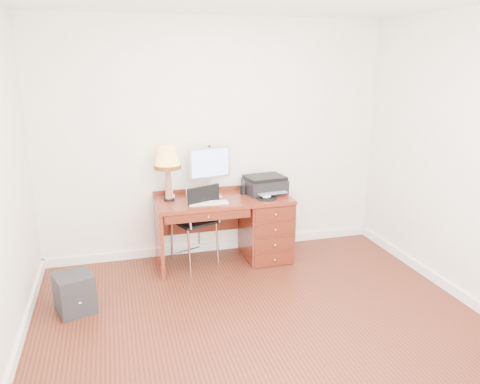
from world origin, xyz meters
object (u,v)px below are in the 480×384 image
object	(u,v)px
desk	(251,224)
monitor	(210,165)
chair	(195,216)
equipment_box	(75,293)
printer	(265,185)
leg_lamp	(167,161)
phone	(171,194)

from	to	relation	value
desk	monitor	size ratio (longest dim) A/B	2.71
chair	equipment_box	size ratio (longest dim) A/B	2.56
desk	printer	size ratio (longest dim) A/B	3.06
leg_lamp	equipment_box	world-z (taller)	leg_lamp
desk	chair	size ratio (longest dim) A/B	1.60
chair	monitor	bearing A→B (deg)	12.69
monitor	chair	bearing A→B (deg)	-156.63
desk	phone	xyz separation A→B (m)	(-0.89, 0.14, 0.39)
chair	equipment_box	distance (m)	1.51
equipment_box	desk	bearing A→B (deg)	1.52
desk	chair	world-z (taller)	chair
monitor	printer	distance (m)	0.68
desk	phone	distance (m)	0.98
chair	equipment_box	xyz separation A→B (m)	(-1.26, -0.74, -0.38)
desk	printer	bearing A→B (deg)	24.81
monitor	desk	bearing A→B (deg)	-31.67
printer	chair	size ratio (longest dim) A/B	0.52
desk	monitor	world-z (taller)	monitor
equipment_box	monitor	bearing A→B (deg)	11.62
printer	chair	world-z (taller)	printer
phone	printer	bearing A→B (deg)	2.27
leg_lamp	phone	bearing A→B (deg)	63.80
desk	phone	world-z (taller)	phone
leg_lamp	equipment_box	bearing A→B (deg)	-140.14
desk	printer	distance (m)	0.48
printer	chair	bearing A→B (deg)	178.74
monitor	phone	xyz separation A→B (m)	(-0.46, -0.01, -0.30)
desk	equipment_box	distance (m)	2.06
printer	equipment_box	world-z (taller)	printer
monitor	equipment_box	xyz separation A→B (m)	(-1.47, -0.90, -0.92)
printer	monitor	bearing A→B (deg)	166.77
desk	leg_lamp	size ratio (longest dim) A/B	2.50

